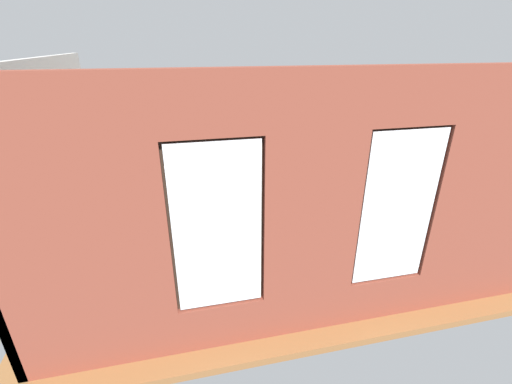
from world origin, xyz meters
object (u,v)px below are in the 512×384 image
at_px(couch_left, 379,202).
at_px(tv_flatscreen, 88,198).
at_px(cup_ceramic, 212,208).
at_px(potted_plant_corner_near_left, 344,151).
at_px(table_plant_small, 241,203).
at_px(papasan_chair, 229,177).
at_px(coffee_table, 235,208).
at_px(candle_jar, 235,203).
at_px(remote_gray, 224,204).
at_px(potted_plant_corner_far_left, 466,227).
at_px(potted_plant_by_left_couch, 334,178).
at_px(potted_plant_between_couches, 379,243).
at_px(potted_plant_near_tv, 118,253).
at_px(potted_plant_mid_room_small, 298,189).
at_px(potted_plant_foreground_right, 124,177).
at_px(potted_plant_beside_window_right, 154,286).
at_px(remote_silver, 254,200).
at_px(media_console, 96,233).
at_px(couch_by_window, 288,275).

distance_m(couch_left, tv_flatscreen, 5.59).
xyz_separation_m(cup_ceramic, potted_plant_corner_near_left, (-3.61, -1.90, 0.31)).
relative_size(table_plant_small, papasan_chair, 0.16).
bearing_deg(coffee_table, candle_jar, 90.00).
height_order(remote_gray, potted_plant_corner_far_left, potted_plant_corner_far_left).
xyz_separation_m(tv_flatscreen, potted_plant_by_left_couch, (-5.15, -1.35, -0.59)).
bearing_deg(potted_plant_between_couches, potted_plant_near_tv, -11.97).
height_order(remote_gray, potted_plant_mid_room_small, potted_plant_mid_room_small).
relative_size(candle_jar, potted_plant_foreground_right, 0.08).
distance_m(potted_plant_beside_window_right, potted_plant_mid_room_small, 4.13).
height_order(couch_left, potted_plant_mid_room_small, couch_left).
distance_m(remote_gray, potted_plant_corner_near_left, 3.76).
relative_size(remote_silver, potted_plant_mid_room_small, 0.30).
distance_m(tv_flatscreen, potted_plant_corner_far_left, 6.06).
relative_size(remote_gray, media_console, 0.14).
distance_m(couch_by_window, potted_plant_beside_window_right, 1.85).
xyz_separation_m(tv_flatscreen, potted_plant_corner_far_left, (-5.70, 2.04, -0.14)).
relative_size(remote_gray, potted_plant_by_left_couch, 0.30).
xyz_separation_m(couch_by_window, media_console, (2.94, -1.94, -0.04)).
xyz_separation_m(table_plant_small, remote_gray, (0.30, -0.21, -0.08)).
bearing_deg(potted_plant_between_couches, candle_jar, -49.09).
bearing_deg(potted_plant_corner_far_left, potted_plant_between_couches, -6.77).
bearing_deg(papasan_chair, couch_by_window, 94.19).
bearing_deg(potted_plant_mid_room_small, potted_plant_corner_near_left, -144.71).
xyz_separation_m(potted_plant_by_left_couch, potted_plant_beside_window_right, (4.05, 3.39, 0.17)).
distance_m(couch_by_window, potted_plant_mid_room_small, 3.01).
distance_m(candle_jar, tv_flatscreen, 2.59).
relative_size(couch_left, papasan_chair, 1.75).
relative_size(papasan_chair, potted_plant_beside_window_right, 1.00).
distance_m(tv_flatscreen, potted_plant_beside_window_right, 2.36).
xyz_separation_m(couch_left, potted_plant_near_tv, (5.00, 1.05, 0.16)).
bearing_deg(remote_gray, potted_plant_mid_room_small, 54.64).
relative_size(candle_jar, media_console, 0.07).
bearing_deg(potted_plant_foreground_right, potted_plant_mid_room_small, 163.41).
bearing_deg(potted_plant_corner_near_left, coffee_table, 29.43).
height_order(potted_plant_near_tv, potted_plant_beside_window_right, potted_plant_beside_window_right).
distance_m(potted_plant_corner_far_left, potted_plant_mid_room_small, 3.36).
relative_size(couch_by_window, table_plant_small, 11.06).
distance_m(coffee_table, remote_silver, 0.44).
height_order(media_console, papasan_chair, papasan_chair).
bearing_deg(remote_silver, potted_plant_beside_window_right, -39.34).
height_order(candle_jar, papasan_chair, papasan_chair).
bearing_deg(coffee_table, potted_plant_corner_far_left, 144.30).
distance_m(potted_plant_corner_near_left, potted_plant_by_left_couch, 0.96).
relative_size(coffee_table, potted_plant_between_couches, 1.22).
bearing_deg(potted_plant_near_tv, cup_ceramic, -142.19).
bearing_deg(potted_plant_corner_far_left, cup_ceramic, -30.86).
relative_size(couch_by_window, papasan_chair, 1.80).
bearing_deg(papasan_chair, table_plant_small, 89.29).
height_order(remote_silver, potted_plant_mid_room_small, potted_plant_mid_room_small).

